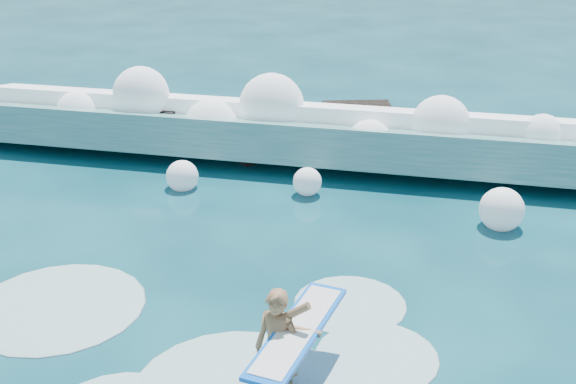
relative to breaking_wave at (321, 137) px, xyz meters
name	(u,v)px	position (x,y,z in m)	size (l,w,h in m)	color
ground	(178,292)	(-1.20, -7.10, -0.57)	(200.00, 200.00, 0.00)	#083540
breaking_wave	(321,137)	(0.00, 0.00, 0.00)	(18.94, 2.91, 1.63)	teal
rock_cluster	(243,128)	(-2.28, 0.74, -0.17)	(7.94, 3.14, 1.26)	black
surfer_with_board	(282,345)	(1.14, -9.15, 0.10)	(1.14, 2.98, 1.82)	#8C6341
wave_spray	(301,122)	(-0.49, -0.16, 0.42)	(14.54, 4.86, 2.21)	white
surf_foam	(197,357)	(-0.25, -8.78, -0.57)	(9.64, 5.53, 0.15)	silver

